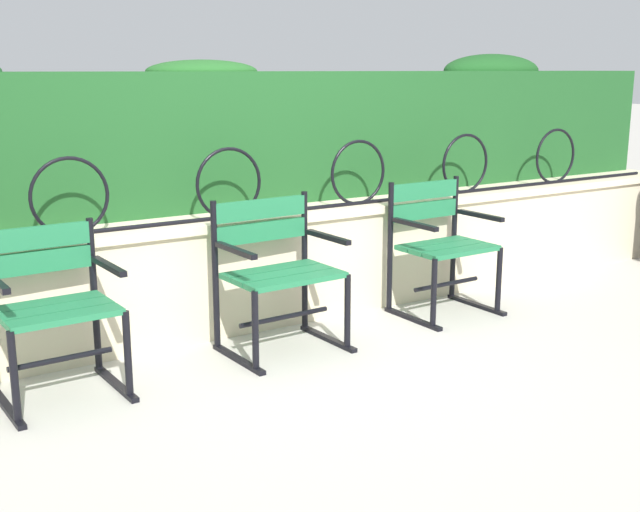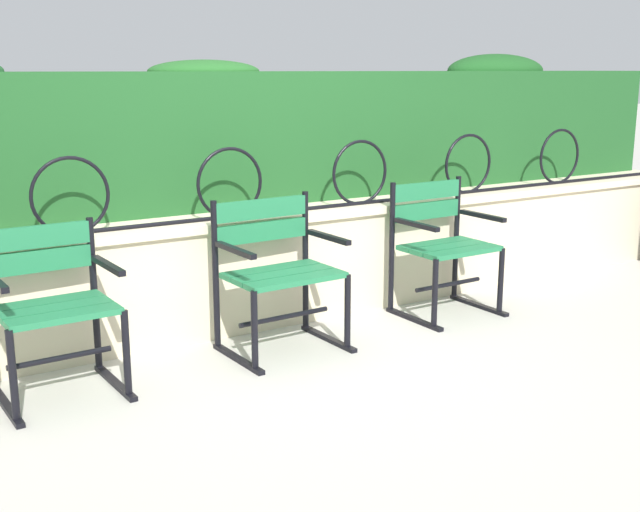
{
  "view_description": "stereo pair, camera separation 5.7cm",
  "coord_description": "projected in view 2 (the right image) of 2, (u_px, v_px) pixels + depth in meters",
  "views": [
    {
      "loc": [
        -2.31,
        -3.53,
        1.55
      ],
      "look_at": [
        0.0,
        0.08,
        0.55
      ],
      "focal_mm": 45.01,
      "sensor_mm": 36.0,
      "label": 1
    },
    {
      "loc": [
        -2.26,
        -3.56,
        1.55
      ],
      "look_at": [
        0.0,
        0.08,
        0.55
      ],
      "focal_mm": 45.01,
      "sensor_mm": 36.0,
      "label": 2
    }
  ],
  "objects": [
    {
      "name": "hedge_row",
      "position": [
        232.0,
        133.0,
        5.18
      ],
      "size": [
        7.41,
        0.55,
        0.97
      ],
      "color": "#1E5123",
      "rests_on": "stone_wall"
    },
    {
      "name": "park_chair_left",
      "position": [
        52.0,
        304.0,
        3.85
      ],
      "size": [
        0.58,
        0.54,
        0.82
      ],
      "color": "#237547",
      "rests_on": "ground"
    },
    {
      "name": "ground_plane",
      "position": [
        328.0,
        355.0,
        4.46
      ],
      "size": [
        60.0,
        60.0,
        0.0
      ],
      "primitive_type": "plane",
      "color": "#BCB7AD"
    },
    {
      "name": "park_chair_centre",
      "position": [
        277.0,
        268.0,
        4.49
      ],
      "size": [
        0.66,
        0.55,
        0.85
      ],
      "color": "#237547",
      "rests_on": "ground"
    },
    {
      "name": "park_chair_right",
      "position": [
        442.0,
        242.0,
        5.17
      ],
      "size": [
        0.61,
        0.53,
        0.85
      ],
      "color": "#237547",
      "rests_on": "ground"
    },
    {
      "name": "stone_wall",
      "position": [
        265.0,
        267.0,
        4.99
      ],
      "size": [
        7.56,
        0.41,
        0.69
      ],
      "color": "beige",
      "rests_on": "ground"
    },
    {
      "name": "iron_arch_fence",
      "position": [
        236.0,
        187.0,
        4.69
      ],
      "size": [
        7.02,
        0.02,
        0.42
      ],
      "color": "black",
      "rests_on": "stone_wall"
    }
  ]
}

